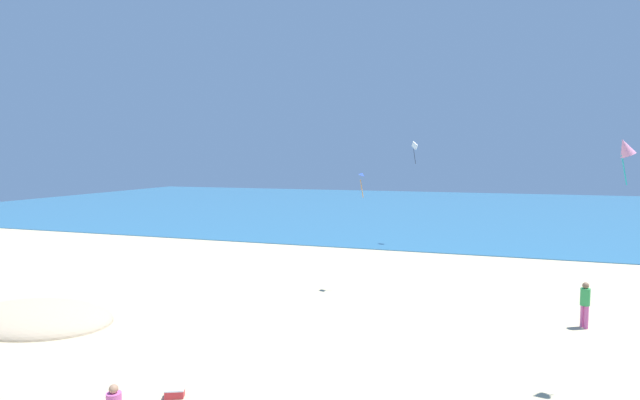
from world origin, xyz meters
name	(u,v)px	position (x,y,z in m)	size (l,w,h in m)	color
ground_plane	(335,336)	(0.00, 10.00, 0.00)	(120.00, 120.00, 0.00)	#C6B58C
ocean_water	(446,209)	(0.00, 57.11, 0.03)	(120.00, 60.00, 0.05)	teal
dune_mound	(36,321)	(-11.44, 7.97, 0.00)	(6.30, 4.41, 1.29)	tan
cooler_box	(175,393)	(-2.67, 4.22, 0.12)	(0.58, 0.47, 0.24)	red
person_0	(585,302)	(8.51, 13.74, 0.99)	(0.47, 0.47, 1.72)	#D8599E
kite_blue	(362,175)	(-0.67, 16.72, 5.45)	(0.43, 0.45, 1.21)	blue
kite_pink	(625,147)	(8.43, 8.44, 6.56)	(0.61, 0.51, 1.28)	pink
kite_white	(415,147)	(-0.14, 30.47, 7.05)	(0.52, 0.49, 1.63)	white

